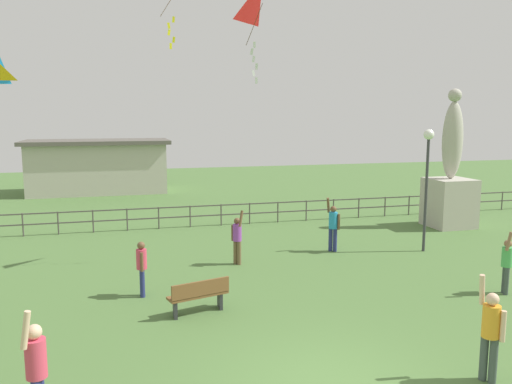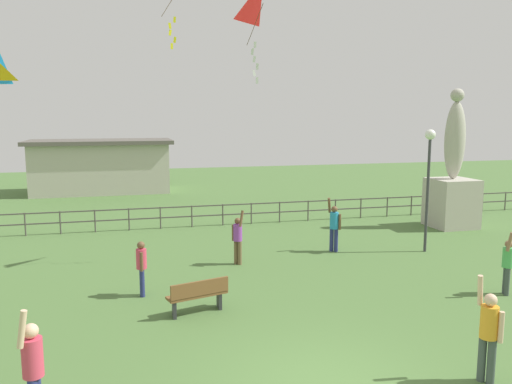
% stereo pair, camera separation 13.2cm
% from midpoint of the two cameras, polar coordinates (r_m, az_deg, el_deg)
% --- Properties ---
extents(statue_monument, '(1.78, 1.78, 5.95)m').
position_cam_midpoint_polar(statue_monument, '(23.81, 20.57, 0.69)').
color(statue_monument, '#B2AD9E').
rests_on(statue_monument, ground_plane).
extents(lamppost, '(0.36, 0.36, 4.34)m').
position_cam_midpoint_polar(lamppost, '(18.93, 18.30, 3.06)').
color(lamppost, '#38383D').
rests_on(lamppost, ground_plane).
extents(park_bench, '(1.55, 0.80, 0.85)m').
position_cam_midpoint_polar(park_bench, '(12.84, -6.64, -11.30)').
color(park_bench, brown).
rests_on(park_bench, ground_plane).
extents(person_1, '(0.32, 0.50, 1.96)m').
position_cam_midpoint_polar(person_1, '(10.40, 24.23, -13.76)').
color(person_1, '#3F4C47').
rests_on(person_1, ground_plane).
extents(person_3, '(0.36, 0.47, 1.81)m').
position_cam_midpoint_polar(person_3, '(16.71, -2.33, -5.01)').
color(person_3, brown).
rests_on(person_3, ground_plane).
extents(person_4, '(0.33, 0.52, 2.00)m').
position_cam_midpoint_polar(person_4, '(8.88, -23.59, -17.49)').
color(person_4, navy).
rests_on(person_4, ground_plane).
extents(person_5, '(0.28, 0.45, 1.50)m').
position_cam_midpoint_polar(person_5, '(14.14, -12.83, -7.91)').
color(person_5, navy).
rests_on(person_5, ground_plane).
extents(person_6, '(0.44, 0.47, 1.93)m').
position_cam_midpoint_polar(person_6, '(18.47, 8.34, -3.60)').
color(person_6, navy).
rests_on(person_6, ground_plane).
extents(person_7, '(0.34, 0.44, 1.76)m').
position_cam_midpoint_polar(person_7, '(15.50, 25.82, -7.02)').
color(person_7, '#3F4C47').
rests_on(person_7, ground_plane).
extents(kite_2, '(1.21, 1.20, 3.05)m').
position_cam_midpoint_polar(kite_2, '(16.85, 0.45, 19.91)').
color(kite_2, red).
extents(waterfront_railing, '(36.00, 0.06, 0.95)m').
position_cam_midpoint_polar(waterfront_railing, '(22.52, -7.10, -2.32)').
color(waterfront_railing, '#4C4742').
rests_on(waterfront_railing, ground_plane).
extents(pavilion_building, '(8.83, 4.41, 3.32)m').
position_cam_midpoint_polar(pavilion_building, '(34.09, -17.20, 2.79)').
color(pavilion_building, '#B7B2A3').
rests_on(pavilion_building, ground_plane).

